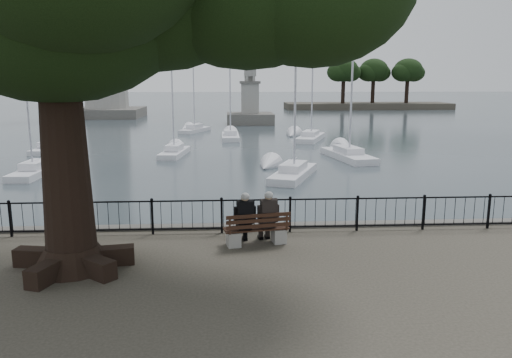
{
  "coord_description": "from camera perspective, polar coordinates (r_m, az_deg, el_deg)",
  "views": [
    {
      "loc": [
        -0.81,
        -11.54,
        4.43
      ],
      "look_at": [
        0.0,
        2.5,
        1.6
      ],
      "focal_mm": 35.0,
      "sensor_mm": 36.0,
      "label": 1
    }
  ],
  "objects": [
    {
      "name": "railing",
      "position": [
        14.58,
        -0.0,
        -4.01
      ],
      "size": [
        22.06,
        0.06,
        1.0
      ],
      "color": "black",
      "rests_on": "ground"
    },
    {
      "name": "person_right",
      "position": [
        13.67,
        1.3,
        -4.55
      ],
      "size": [
        0.5,
        0.78,
        1.47
      ],
      "color": "black",
      "rests_on": "ground"
    },
    {
      "name": "sailboat_f",
      "position": [
        46.09,
        -2.93,
        4.98
      ],
      "size": [
        1.56,
        5.5,
        10.31
      ],
      "color": "silver",
      "rests_on": "ground"
    },
    {
      "name": "bench",
      "position": [
        13.6,
        0.08,
        -6.19
      ],
      "size": [
        1.83,
        0.85,
        0.93
      ],
      "color": "gray",
      "rests_on": "ground"
    },
    {
      "name": "sailboat_e",
      "position": [
        41.05,
        -22.7,
        3.38
      ],
      "size": [
        1.44,
        4.67,
        10.87
      ],
      "color": "silver",
      "rests_on": "ground"
    },
    {
      "name": "harbor",
      "position": [
        15.37,
        -0.11,
        -7.33
      ],
      "size": [
        260.0,
        260.0,
        1.2
      ],
      "color": "#4D4A45",
      "rests_on": "ground"
    },
    {
      "name": "sailboat_d",
      "position": [
        34.98,
        10.48,
        2.77
      ],
      "size": [
        2.76,
        6.39,
        11.22
      ],
      "color": "silver",
      "rests_on": "ground"
    },
    {
      "name": "lighthouse",
      "position": [
        75.85,
        -17.1,
        16.26
      ],
      "size": [
        9.71,
        9.71,
        29.81
      ],
      "color": "#4D4A45",
      "rests_on": "ground"
    },
    {
      "name": "far_shore",
      "position": [
        94.74,
        13.05,
        10.22
      ],
      "size": [
        30.0,
        8.6,
        9.18
      ],
      "color": "#35312A",
      "rests_on": "ground"
    },
    {
      "name": "sailboat_h",
      "position": [
        52.53,
        -7.01,
        5.76
      ],
      "size": [
        3.18,
        5.0,
        12.03
      ],
      "color": "silver",
      "rests_on": "ground"
    },
    {
      "name": "person_left",
      "position": [
        13.52,
        -1.37,
        -4.74
      ],
      "size": [
        0.5,
        0.78,
        1.47
      ],
      "color": "black",
      "rests_on": "ground"
    },
    {
      "name": "sailboat_b",
      "position": [
        36.51,
        -9.3,
        3.22
      ],
      "size": [
        1.97,
        5.05,
        11.14
      ],
      "color": "silver",
      "rests_on": "ground"
    },
    {
      "name": "sailboat_a",
      "position": [
        31.36,
        -23.94,
        0.97
      ],
      "size": [
        1.56,
        5.07,
        9.57
      ],
      "color": "silver",
      "rests_on": "ground"
    },
    {
      "name": "lion_monument",
      "position": [
        61.63,
        -0.7,
        8.27
      ],
      "size": [
        5.65,
        5.65,
        8.42
      ],
      "color": "#4D4A45",
      "rests_on": "ground"
    },
    {
      "name": "sailboat_c",
      "position": [
        27.99,
        4.29,
        0.82
      ],
      "size": [
        3.45,
        5.72,
        10.83
      ],
      "color": "silver",
      "rests_on": "ground"
    },
    {
      "name": "sailboat_g",
      "position": [
        45.29,
        6.25,
        4.84
      ],
      "size": [
        3.63,
        6.22,
        11.93
      ],
      "color": "silver",
      "rests_on": "ground"
    }
  ]
}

